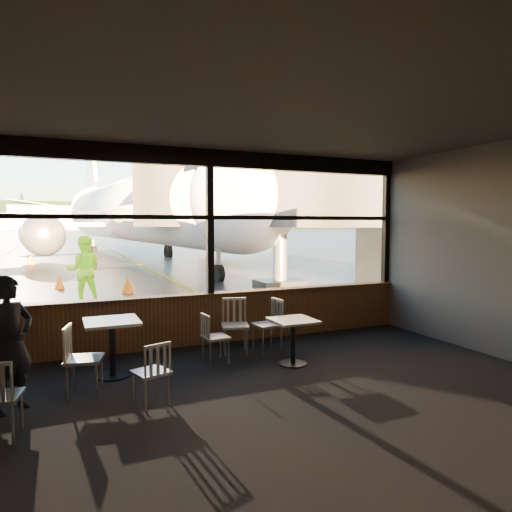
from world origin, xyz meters
TOP-DOWN VIEW (x-y plane):
  - ground_plane at (0.00, 120.00)m, footprint 520.00×520.00m
  - carpet_floor at (0.00, -3.00)m, footprint 8.00×6.00m
  - ceiling at (0.00, -3.00)m, footprint 8.00×6.00m
  - window_sill at (0.00, 0.00)m, footprint 8.00×0.28m
  - window_header at (0.00, 0.00)m, footprint 8.00×0.18m
  - mullion_centre at (0.00, 0.00)m, footprint 0.12×0.12m
  - mullion_right at (3.95, 0.00)m, footprint 0.12×0.12m
  - window_transom at (0.00, 0.00)m, footprint 8.00×0.10m
  - airliner at (1.90, 20.79)m, footprint 34.09×39.62m
  - jet_bridge at (3.60, 5.50)m, footprint 9.32×11.39m
  - cafe_table_near at (0.77, -1.74)m, footprint 0.65×0.65m
  - cafe_table_mid at (-1.85, -1.20)m, footprint 0.75×0.75m
  - chair_near_e at (0.72, -0.91)m, footprint 0.53×0.53m
  - chair_near_w at (-0.29, -1.16)m, footprint 0.47×0.47m
  - chair_near_n at (0.18, -0.80)m, footprint 0.63×0.63m
  - chair_mid_s at (-1.54, -2.46)m, footprint 0.55×0.55m
  - chair_mid_w at (-2.25, -1.79)m, footprint 0.60×0.60m
  - passenger at (-3.06, -1.99)m, footprint 0.69×0.67m
  - ground_crew at (-1.90, 5.22)m, footprint 0.96×0.78m
  - cone_nose at (-0.54, 6.78)m, footprint 0.39×0.39m
  - cone_wing at (-3.91, 19.51)m, footprint 0.41×0.41m
  - terminal_annex at (10.00, 2.50)m, footprint 5.00×7.00m
  - hangar_mid at (0.00, 185.00)m, footprint 38.00×15.00m
  - hangar_right at (60.00, 178.00)m, footprint 50.00×20.00m
  - fuel_tank_b at (-20.00, 182.00)m, footprint 8.00×8.00m
  - fuel_tank_c at (-10.00, 182.00)m, footprint 8.00×8.00m
  - treeline at (0.00, 210.00)m, footprint 360.00×3.00m
  - cone_extra at (-2.51, 8.74)m, footprint 0.33×0.33m

SIDE VIEW (x-z plane):
  - ground_plane at x=0.00m, z-range 0.00..0.00m
  - carpet_floor at x=0.00m, z-range 0.01..0.01m
  - cone_extra at x=-2.51m, z-range 0.00..0.46m
  - cone_nose at x=-0.54m, z-range 0.00..0.54m
  - cone_wing at x=-3.91m, z-range 0.00..0.56m
  - cafe_table_near at x=0.77m, z-range 0.00..0.72m
  - chair_near_w at x=-0.29m, z-range 0.00..0.80m
  - chair_mid_s at x=-1.54m, z-range 0.00..0.80m
  - cafe_table_mid at x=-1.85m, z-range 0.00..0.82m
  - window_sill at x=0.00m, z-range 0.00..0.90m
  - chair_near_e at x=0.72m, z-range 0.00..0.91m
  - chair_mid_w at x=-2.25m, z-range 0.00..0.91m
  - chair_near_n at x=0.18m, z-range 0.00..0.93m
  - passenger at x=-3.06m, z-range 0.00..1.59m
  - ground_crew at x=-1.90m, z-range 0.00..1.87m
  - mullion_centre at x=0.00m, z-range 0.90..3.50m
  - mullion_right at x=3.95m, z-range 0.90..3.50m
  - window_transom at x=0.00m, z-range 2.26..2.34m
  - jet_bridge at x=3.60m, z-range 0.00..4.97m
  - terminal_annex at x=10.00m, z-range 0.00..6.00m
  - fuel_tank_b at x=-20.00m, z-range 0.00..6.00m
  - fuel_tank_c at x=-10.00m, z-range 0.00..6.00m
  - window_header at x=0.00m, z-range 3.20..3.50m
  - ceiling at x=0.00m, z-range 3.48..3.52m
  - hangar_mid at x=0.00m, z-range 0.00..10.00m
  - airliner at x=1.90m, z-range 0.00..11.27m
  - hangar_right at x=60.00m, z-range 0.00..12.00m
  - treeline at x=0.00m, z-range 0.00..12.00m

